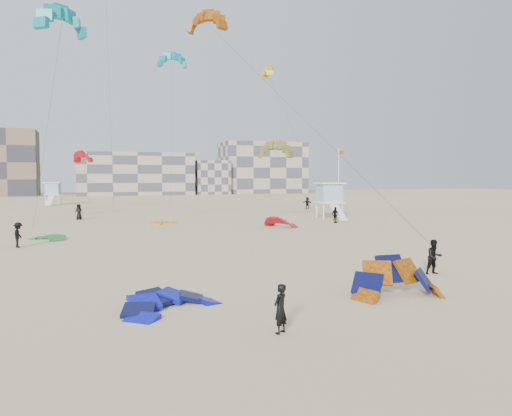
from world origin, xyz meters
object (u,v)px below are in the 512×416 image
object	(u,v)px
kite_ground_blue	(170,309)
lifeguard_tower_near	(329,201)
kite_ground_orange	(398,297)
kitesurfer_main	(280,309)

from	to	relation	value
kite_ground_blue	lifeguard_tower_near	xyz separation A→B (m)	(25.42, 35.39, 2.21)
kite_ground_orange	kitesurfer_main	world-z (taller)	kite_ground_orange
kite_ground_orange	kite_ground_blue	bearing A→B (deg)	173.99
kite_ground_orange	kitesurfer_main	xyz separation A→B (m)	(-6.59, -2.94, 0.82)
kite_ground_blue	kite_ground_orange	size ratio (longest dim) A/B	0.98
kite_ground_blue	kite_ground_orange	xyz separation A→B (m)	(9.49, -1.32, 0.00)
lifeguard_tower_near	kite_ground_orange	bearing A→B (deg)	-107.78
kitesurfer_main	kite_ground_blue	bearing A→B (deg)	-92.21
kite_ground_orange	lifeguard_tower_near	world-z (taller)	lifeguard_tower_near
kite_ground_blue	kitesurfer_main	bearing A→B (deg)	-87.35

